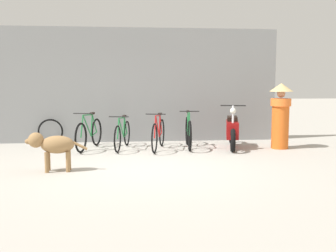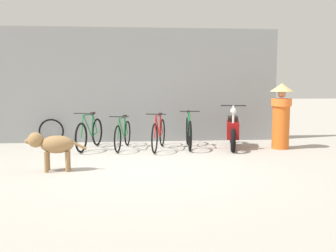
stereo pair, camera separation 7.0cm
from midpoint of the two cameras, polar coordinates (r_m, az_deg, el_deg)
ground_plane at (r=7.41m, az=-3.78°, el=-6.02°), size 60.00×60.00×0.00m
shop_wall_back at (r=10.60m, az=-4.48°, el=5.91°), size 7.49×0.20×3.02m
bicycle_0 at (r=9.56m, az=-11.57°, el=-1.11°), size 0.57×1.69×0.89m
bicycle_1 at (r=9.43m, az=-6.83°, el=-1.26°), size 0.49×1.65×0.82m
bicycle_2 at (r=9.29m, az=-1.62°, el=-1.18°), size 0.54×1.68×0.88m
bicycle_3 at (r=9.55m, az=2.76°, el=-0.93°), size 0.46×1.68×0.93m
motorcycle at (r=9.66m, az=9.09°, el=-0.66°), size 0.63×1.80×1.06m
stray_dog at (r=7.29m, az=-16.70°, el=-2.64°), size 1.09×0.34×0.71m
person_in_robes at (r=9.76m, az=15.82°, el=1.84°), size 0.64×0.64×1.57m
spare_tire_left at (r=10.62m, az=-16.87°, el=-0.75°), size 0.65×0.05×0.65m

